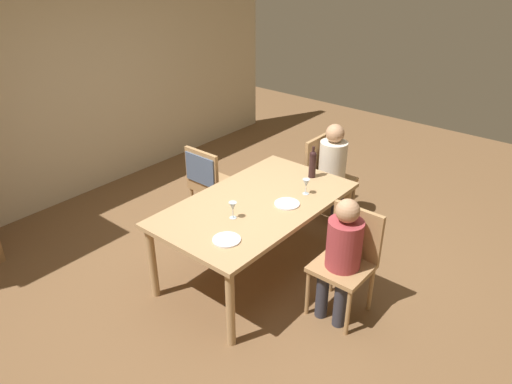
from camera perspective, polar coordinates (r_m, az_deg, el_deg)
The scene contains 13 objects.
ground_plane at distance 4.64m, azimuth 0.00°, elevation -9.27°, with size 10.00×10.00×0.00m, color brown.
rear_room_partition at distance 6.00m, azimuth -20.92°, elevation 12.10°, with size 6.40×0.12×2.70m, color beige.
dining_table at distance 4.27m, azimuth 0.00°, elevation -2.10°, with size 1.84×1.05×0.75m.
chair_right_end at distance 5.32m, azimuth 8.25°, elevation 2.35°, with size 0.44×0.44×0.92m.
chair_near at distance 3.98m, azimuth 10.97°, elevation -7.42°, with size 0.44×0.44×0.92m.
chair_far_right at distance 5.04m, azimuth -5.83°, elevation 1.74°, with size 0.46×0.44×0.92m.
person_woman_host at distance 5.22m, azimuth 9.37°, elevation 3.11°, with size 0.30×0.34×1.11m.
person_man_bearded at distance 3.84m, azimuth 10.26°, elevation -7.00°, with size 0.33×0.28×1.08m.
wine_bottle_tall_green at distance 4.65m, azimuth 6.79°, elevation 3.44°, with size 0.07×0.07×0.32m.
wine_glass_near_left at distance 4.34m, azimuth 6.02°, elevation 1.02°, with size 0.07×0.07×0.15m.
wine_glass_centre at distance 3.94m, azimuth -2.80°, elevation -1.79°, with size 0.07×0.07×0.15m.
dinner_plate_host at distance 4.20m, azimuth 3.73°, elevation -1.42°, with size 0.22×0.22×0.01m, color white.
dinner_plate_guest_left at distance 3.71m, azimuth -3.54°, elevation -5.72°, with size 0.22×0.22×0.01m, color white.
Camera 1 is at (-2.85, -2.36, 2.80)m, focal length 33.41 mm.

